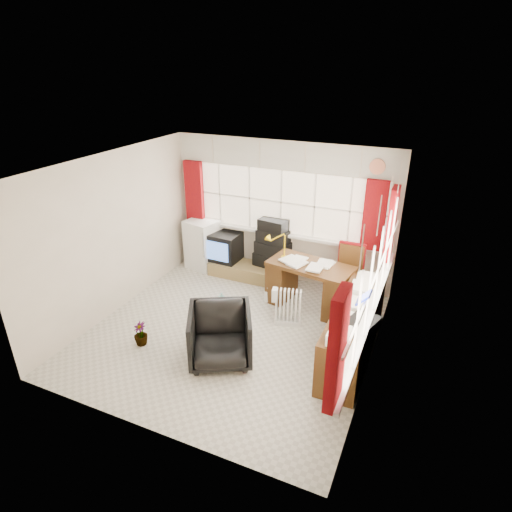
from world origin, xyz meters
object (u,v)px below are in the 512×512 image
(office_chair, at_px, (220,336))
(radiator, at_px, (288,310))
(desk_lamp, at_px, (285,241))
(mini_fridge, at_px, (204,244))
(crt_tv, at_px, (225,246))
(task_chair, at_px, (349,273))
(desk, at_px, (310,283))
(tv_bench, at_px, (247,271))
(credenza, at_px, (353,331))

(office_chair, bearing_deg, radiator, 37.19)
(desk_lamp, height_order, mini_fridge, desk_lamp)
(crt_tv, bearing_deg, desk_lamp, -21.01)
(desk_lamp, height_order, task_chair, desk_lamp)
(desk, bearing_deg, crt_tv, 161.99)
(tv_bench, bearing_deg, crt_tv, 172.79)
(desk_lamp, xyz_separation_m, credenza, (1.38, -1.05, -0.67))
(desk, distance_m, tv_bench, 1.50)
(office_chair, relative_size, credenza, 0.42)
(desk, bearing_deg, tv_bench, 158.42)
(desk_lamp, relative_size, credenza, 0.21)
(crt_tv, bearing_deg, mini_fridge, 177.72)
(credenza, bearing_deg, radiator, 161.13)
(credenza, relative_size, crt_tv, 3.33)
(desk_lamp, bearing_deg, task_chair, 15.45)
(radiator, bearing_deg, desk_lamp, 115.85)
(desk_lamp, distance_m, mini_fridge, 2.01)
(radiator, bearing_deg, mini_fridge, 150.28)
(desk, relative_size, task_chair, 1.34)
(task_chair, relative_size, radiator, 1.78)
(office_chair, xyz_separation_m, credenza, (1.59, 0.80, 0.02))
(crt_tv, bearing_deg, task_chair, -5.95)
(office_chair, xyz_separation_m, crt_tv, (-1.18, 2.38, 0.13))
(tv_bench, bearing_deg, task_chair, -5.63)
(desk, relative_size, tv_bench, 1.01)
(desk, xyz_separation_m, mini_fridge, (-2.31, 0.62, 0.05))
(radiator, bearing_deg, desk, 77.74)
(desk_lamp, bearing_deg, office_chair, -96.26)
(radiator, height_order, crt_tv, crt_tv)
(task_chair, distance_m, radiator, 1.23)
(radiator, bearing_deg, credenza, -18.87)
(desk, xyz_separation_m, task_chair, (0.54, 0.35, 0.13))
(credenza, xyz_separation_m, crt_tv, (-2.76, 1.58, 0.12))
(desk, relative_size, radiator, 2.39)
(desk_lamp, bearing_deg, credenza, -37.22)
(task_chair, relative_size, credenza, 0.53)
(radiator, xyz_separation_m, tv_bench, (-1.23, 1.16, -0.12))
(office_chair, distance_m, mini_fridge, 2.91)
(task_chair, distance_m, office_chair, 2.46)
(office_chair, distance_m, crt_tv, 2.66)
(radiator, distance_m, crt_tv, 2.12)
(office_chair, bearing_deg, tv_bench, 78.71)
(tv_bench, bearing_deg, credenza, -33.71)
(credenza, bearing_deg, tv_bench, 146.29)
(task_chair, bearing_deg, desk, -147.10)
(radiator, height_order, credenza, credenza)
(tv_bench, bearing_deg, desk, -21.58)
(desk, bearing_deg, task_chair, 32.90)
(credenza, relative_size, tv_bench, 1.43)
(office_chair, distance_m, credenza, 1.78)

